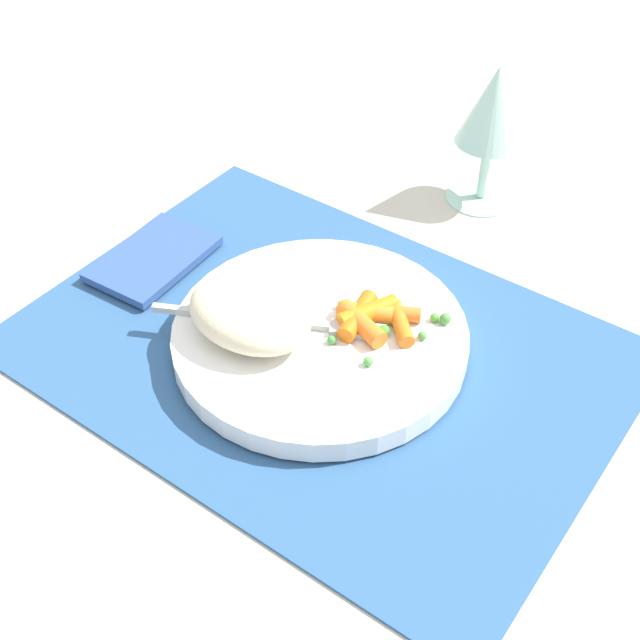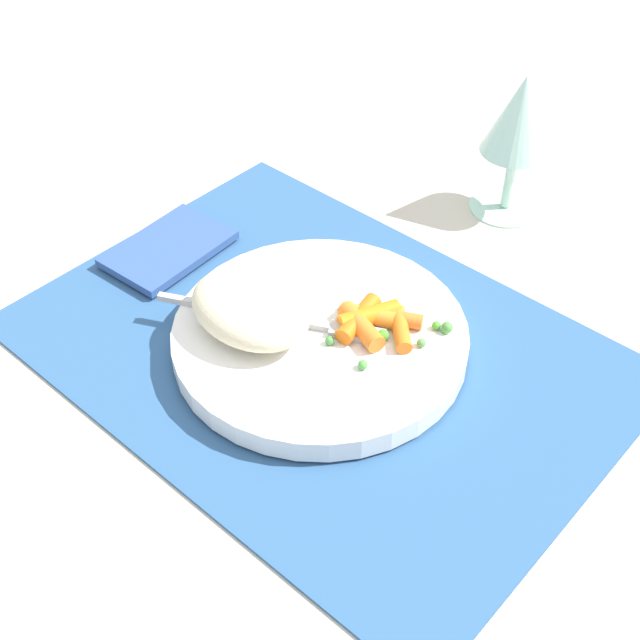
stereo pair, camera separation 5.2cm
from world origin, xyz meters
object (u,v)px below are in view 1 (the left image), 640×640
object	(u,v)px
fork	(292,323)
rice_mound	(250,314)
plate	(320,338)
wine_glass	(494,111)
napkin	(153,259)
carrot_portion	(371,317)

from	to	relation	value
fork	rice_mound	bearing A→B (deg)	-131.04
rice_mound	fork	bearing A→B (deg)	48.96
plate	wine_glass	size ratio (longest dim) A/B	1.68
plate	napkin	bearing A→B (deg)	-179.92
rice_mound	napkin	xyz separation A→B (m)	(-0.15, 0.04, -0.04)
plate	napkin	xyz separation A→B (m)	(-0.19, -0.00, -0.01)
wine_glass	napkin	world-z (taller)	wine_glass
fork	carrot_portion	bearing A→B (deg)	38.97
wine_glass	napkin	xyz separation A→B (m)	(-0.19, -0.28, -0.09)
rice_mound	carrot_portion	distance (m)	0.10
rice_mound	wine_glass	bearing A→B (deg)	82.15
rice_mound	napkin	bearing A→B (deg)	166.37
fork	wine_glass	size ratio (longest dim) A/B	1.24
fork	napkin	size ratio (longest dim) A/B	1.57
carrot_portion	napkin	distance (m)	0.22
fork	wine_glass	bearing A→B (deg)	85.84
carrot_portion	napkin	world-z (taller)	carrot_portion
napkin	carrot_portion	bearing A→B (deg)	7.93
plate	fork	size ratio (longest dim) A/B	1.36
wine_glass	napkin	distance (m)	0.35
rice_mound	fork	size ratio (longest dim) A/B	0.60
fork	napkin	world-z (taller)	fork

